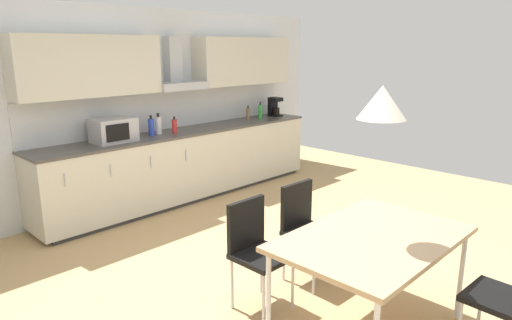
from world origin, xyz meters
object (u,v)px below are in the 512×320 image
Objects in this scene: coffee_maker at (274,107)px; pendant_lamp at (382,103)px; bottle_brown at (248,114)px; bottle_red at (175,126)px; microwave at (114,130)px; bottle_white at (158,125)px; bottle_blue at (151,127)px; chair_far_right at (305,222)px; bottle_green at (260,112)px; dining_table at (373,242)px; chair_far_left at (255,243)px.

pendant_lamp is at bearing -129.07° from coffee_maker.
bottle_red is at bearing -176.92° from bottle_brown.
bottle_white is at bearing 4.25° from microwave.
microwave is 0.54m from bottle_blue.
pendant_lamp is (-0.59, -3.47, 0.63)m from bottle_white.
bottle_white is at bearing 179.16° from bottle_brown.
chair_far_right is (0.38, -2.58, -0.55)m from microwave.
coffee_maker is at bearing 5.80° from bottle_green.
pendant_lamp reaches higher than bottle_brown.
coffee_maker reaches higher than bottle_green.
coffee_maker is 1.35× the size of bottle_brown.
bottle_green is at bearing -174.20° from coffee_maker.
chair_far_left is at bearing 110.32° from dining_table.
bottle_white is 0.31× the size of chair_far_right.
bottle_green is at bearing 50.48° from chair_far_right.
bottle_white is 0.84× the size of pendant_lamp.
bottle_brown reaches higher than bottle_red.
bottle_blue is 2.77m from chair_far_left.
dining_table is (-2.80, -3.45, -0.38)m from coffee_maker.
dining_table is at bearing -110.44° from chair_far_right.
bottle_red is at bearing -178.60° from bottle_green.
bottle_blue is at bearing 82.20° from dining_table.
chair_far_left is (-0.91, -2.63, -0.52)m from bottle_white.
chair_far_right is 1.46m from pendant_lamp.
bottle_brown is at bearing 170.99° from bottle_green.
bottle_green reaches higher than chair_far_right.
pendant_lamp reaches higher than chair_far_right.
bottle_red is 2.79m from chair_far_left.
bottle_red reaches higher than chair_far_left.
bottle_brown reaches higher than dining_table.
bottle_blue is 0.29× the size of chair_far_right.
coffee_maker is at bearing 46.34° from chair_far_right.
bottle_red is 0.85× the size of bottle_blue.
bottle_brown reaches higher than chair_far_right.
bottle_white is 1.06× the size of bottle_blue.
bottle_red is at bearing -29.53° from bottle_white.
bottle_green is 4.20m from dining_table.
bottle_blue is (-2.33, 0.00, -0.04)m from coffee_maker.
bottle_white is at bearing 70.92° from chair_far_left.
microwave is 0.55× the size of chair_far_right.
chair_far_right is 2.72× the size of pendant_lamp.
bottle_brown is 1.43m from bottle_red.
bottle_white is 3.58m from pendant_lamp.
microwave is at bearing 84.46° from chair_far_left.
bottle_brown reaches higher than chair_far_left.
bottle_brown is 3.65m from chair_far_left.
bottle_green is (1.84, -0.06, -0.00)m from bottle_white.
bottle_green is 1.17× the size of bottle_brown.
bottle_blue is (0.54, 0.03, -0.03)m from microwave.
bottle_green is 0.19× the size of dining_table.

